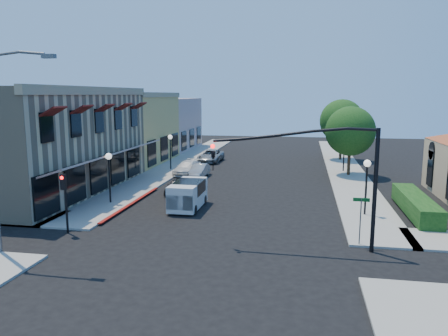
% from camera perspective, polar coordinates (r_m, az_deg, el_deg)
% --- Properties ---
extents(ground, '(120.00, 120.00, 0.00)m').
position_cam_1_polar(ground, '(21.51, -2.70, -10.90)').
color(ground, black).
rests_on(ground, ground).
extents(sidewalk_left, '(3.50, 50.00, 0.12)m').
position_cam_1_polar(sidewalk_left, '(49.06, -5.50, 0.78)').
color(sidewalk_left, '#99968B').
rests_on(sidewalk_left, ground).
extents(sidewalk_right, '(3.50, 50.00, 0.12)m').
position_cam_1_polar(sidewalk_right, '(47.39, 15.30, 0.17)').
color(sidewalk_right, '#99968B').
rests_on(sidewalk_right, ground).
extents(curb_red_strip, '(0.25, 10.00, 0.06)m').
position_cam_1_polar(curb_red_strip, '(30.85, -11.88, -4.75)').
color(curb_red_strip, maroon).
rests_on(curb_red_strip, ground).
extents(corner_brick_building, '(11.77, 18.20, 8.10)m').
position_cam_1_polar(corner_brick_building, '(36.78, -22.75, 3.34)').
color(corner_brick_building, tan).
rests_on(corner_brick_building, ground).
extents(yellow_stucco_building, '(10.00, 12.00, 7.60)m').
position_cam_1_polar(yellow_stucco_building, '(50.00, -13.38, 5.04)').
color(yellow_stucco_building, tan).
rests_on(yellow_stucco_building, ground).
extents(pink_stucco_building, '(10.00, 12.00, 7.00)m').
position_cam_1_polar(pink_stucco_building, '(61.16, -8.84, 5.68)').
color(pink_stucco_building, tan).
rests_on(pink_stucco_building, ground).
extents(hedge, '(1.40, 8.00, 1.10)m').
position_cam_1_polar(hedge, '(30.42, 23.65, -5.56)').
color(hedge, '#123D11').
rests_on(hedge, ground).
extents(street_tree_a, '(4.56, 4.56, 6.48)m').
position_cam_1_polar(street_tree_a, '(41.95, 16.17, 4.65)').
color(street_tree_a, '#392516').
rests_on(street_tree_a, ground).
extents(street_tree_b, '(4.94, 4.94, 7.02)m').
position_cam_1_polar(street_tree_b, '(51.87, 15.12, 5.95)').
color(street_tree_b, '#392516').
rests_on(street_tree_b, ground).
extents(signal_mast_arm, '(8.01, 0.39, 6.00)m').
position_cam_1_polar(signal_mast_arm, '(21.42, 13.60, 0.08)').
color(signal_mast_arm, black).
rests_on(signal_mast_arm, ground).
extents(secondary_signal, '(0.28, 0.42, 3.32)m').
position_cam_1_polar(secondary_signal, '(25.07, -20.11, -3.00)').
color(secondary_signal, black).
rests_on(secondary_signal, ground).
extents(street_name_sign, '(0.80, 0.06, 2.50)m').
position_cam_1_polar(street_name_sign, '(22.76, 17.42, -5.70)').
color(street_name_sign, '#595B5E').
rests_on(street_name_sign, ground).
extents(lamppost_left_near, '(0.44, 0.44, 3.57)m').
position_cam_1_polar(lamppost_left_near, '(30.95, -14.80, 0.36)').
color(lamppost_left_near, black).
rests_on(lamppost_left_near, ground).
extents(lamppost_left_far, '(0.44, 0.44, 3.57)m').
position_cam_1_polar(lamppost_left_far, '(43.90, -7.03, 3.24)').
color(lamppost_left_far, black).
rests_on(lamppost_left_far, ground).
extents(lamppost_right_near, '(0.44, 0.44, 3.57)m').
position_cam_1_polar(lamppost_right_near, '(28.29, 18.16, -0.65)').
color(lamppost_right_near, black).
rests_on(lamppost_right_near, ground).
extents(lamppost_right_far, '(0.44, 0.44, 3.57)m').
position_cam_1_polar(lamppost_right_far, '(44.05, 15.45, 2.99)').
color(lamppost_right_far, black).
rests_on(lamppost_right_far, ground).
extents(white_van, '(1.80, 4.07, 1.80)m').
position_cam_1_polar(white_van, '(29.11, -4.76, -3.32)').
color(white_van, silver).
rests_on(white_van, ground).
extents(parked_car_a, '(1.44, 3.39, 1.15)m').
position_cam_1_polar(parked_car_a, '(33.64, -6.07, -2.40)').
color(parked_car_a, black).
rests_on(parked_car_a, ground).
extents(parked_car_b, '(1.35, 3.61, 1.18)m').
position_cam_1_polar(parked_car_b, '(40.35, -3.23, -0.34)').
color(parked_car_b, '#A6A9AB').
rests_on(parked_car_b, ground).
extents(parked_car_c, '(2.21, 4.55, 1.28)m').
position_cam_1_polar(parked_car_c, '(41.64, -4.78, 0.02)').
color(parked_car_c, silver).
rests_on(parked_car_c, ground).
extents(parked_car_d, '(2.40, 4.97, 1.36)m').
position_cam_1_polar(parked_car_d, '(49.31, -1.73, 1.59)').
color(parked_car_d, gray).
rests_on(parked_car_d, ground).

